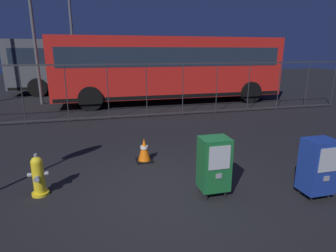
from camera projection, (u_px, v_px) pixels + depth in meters
ground_plane at (169, 196)px, 4.72m from camera, size 60.00×60.00×0.00m
fire_hydrant at (38, 176)px, 4.67m from camera, size 0.33×0.31×0.75m
newspaper_box_primary at (214, 164)px, 4.62m from camera, size 0.48×0.42×1.02m
newspaper_box_secondary at (318, 166)px, 4.53m from camera, size 0.48×0.42×1.02m
traffic_cone at (144, 150)px, 6.14m from camera, size 0.36×0.36×0.53m
fence_barrier at (128, 91)px, 9.91m from camera, size 18.03×0.04×2.00m
bus_near at (169, 66)px, 13.10m from camera, size 10.51×2.82×3.00m
bus_far at (105, 63)px, 16.65m from camera, size 10.54×2.91×3.00m
street_light_near_left at (30, 0)px, 11.72m from camera, size 0.32×0.32×7.81m
street_light_near_right at (71, 17)px, 14.62m from camera, size 0.32×0.32×7.11m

